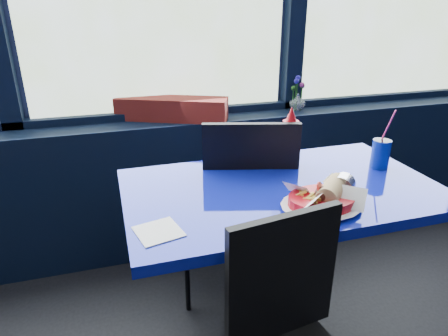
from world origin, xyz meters
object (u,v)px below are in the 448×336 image
planter_box (172,109)px  flower_vase (298,100)px  chair_near_back (234,200)px  food_basket (324,199)px  near_table (280,227)px  ketchup_bottle (290,139)px  soda_cup (381,153)px

planter_box → flower_vase: (0.75, -0.02, 0.00)m
chair_near_back → food_basket: chair_near_back is taller
flower_vase → planter_box: bearing=178.7°
near_table → ketchup_bottle: 0.38m
flower_vase → soda_cup: bearing=-90.7°
planter_box → flower_vase: bearing=23.2°
flower_vase → ketchup_bottle: ketchup_bottle is taller
chair_near_back → soda_cup: bearing=170.4°
near_table → ketchup_bottle: size_ratio=4.67×
chair_near_back → flower_vase: (0.57, 0.54, 0.32)m
flower_vase → food_basket: (-0.42, -1.06, -0.08)m
soda_cup → flower_vase: bearing=89.3°
chair_near_back → planter_box: bearing=-56.3°
flower_vase → food_basket: flower_vase is taller
flower_vase → ketchup_bottle: (-0.36, -0.66, 0.00)m
planter_box → ketchup_bottle: ketchup_bottle is taller
planter_box → food_basket: 1.13m
near_table → soda_cup: 0.54m
chair_near_back → ketchup_bottle: ketchup_bottle is taller
near_table → flower_vase: size_ratio=5.83×
ketchup_bottle → soda_cup: 0.39m
chair_near_back → ketchup_bottle: (0.21, -0.12, 0.32)m
planter_box → food_basket: planter_box is taller
planter_box → food_basket: (0.33, -1.07, -0.08)m
chair_near_back → planter_box: chair_near_back is taller
planter_box → flower_vase: flower_vase is taller
near_table → soda_cup: size_ratio=4.66×
chair_near_back → ketchup_bottle: size_ratio=3.69×
ketchup_bottle → soda_cup: (0.35, -0.15, -0.05)m
flower_vase → soda_cup: (-0.01, -0.81, -0.05)m
soda_cup → food_basket: bearing=-148.5°
near_table → chair_near_back: 0.33m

